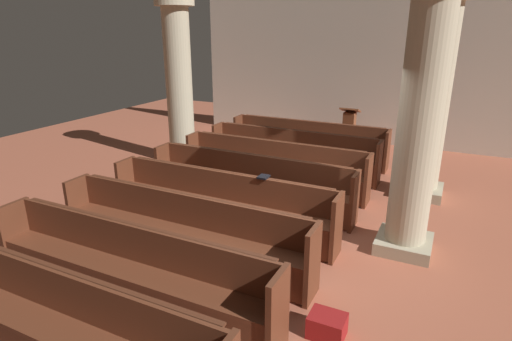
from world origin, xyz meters
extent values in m
plane|color=#AD5B42|center=(0.00, 0.00, 0.00)|extent=(19.20, 19.20, 0.00)
cube|color=beige|center=(0.00, 6.08, 2.25)|extent=(10.00, 0.16, 4.50)
cube|color=brown|center=(-1.07, 3.72, 0.45)|extent=(3.54, 0.38, 0.05)
cube|color=brown|center=(-1.07, 3.89, 0.69)|extent=(3.54, 0.04, 0.43)
cube|color=#562B1A|center=(-1.07, 3.94, 0.89)|extent=(3.40, 0.06, 0.02)
cube|color=#5B2D1B|center=(-2.87, 3.72, 0.45)|extent=(0.06, 0.44, 0.90)
cube|color=#5B2D1B|center=(0.73, 3.72, 0.45)|extent=(0.06, 0.44, 0.90)
cube|color=brown|center=(-1.07, 3.55, 0.22)|extent=(3.54, 0.03, 0.41)
cube|color=brown|center=(-1.07, 2.73, 0.45)|extent=(3.54, 0.38, 0.05)
cube|color=brown|center=(-1.07, 2.89, 0.69)|extent=(3.54, 0.04, 0.43)
cube|color=#562B1A|center=(-1.07, 2.94, 0.89)|extent=(3.40, 0.06, 0.02)
cube|color=#5B2D1B|center=(-2.87, 2.73, 0.45)|extent=(0.06, 0.44, 0.90)
cube|color=#5B2D1B|center=(0.73, 2.73, 0.45)|extent=(0.06, 0.44, 0.90)
cube|color=brown|center=(-1.07, 2.55, 0.22)|extent=(3.54, 0.03, 0.41)
cube|color=brown|center=(-1.07, 1.73, 0.45)|extent=(3.54, 0.38, 0.05)
cube|color=brown|center=(-1.07, 1.90, 0.69)|extent=(3.54, 0.04, 0.43)
cube|color=#562B1A|center=(-1.07, 1.94, 0.89)|extent=(3.40, 0.06, 0.02)
cube|color=#5B2D1B|center=(-2.87, 1.73, 0.45)|extent=(0.06, 0.44, 0.90)
cube|color=#5B2D1B|center=(0.73, 1.73, 0.45)|extent=(0.06, 0.44, 0.90)
cube|color=brown|center=(-1.07, 1.55, 0.22)|extent=(3.54, 0.03, 0.41)
cube|color=brown|center=(-1.07, 0.73, 0.45)|extent=(3.54, 0.38, 0.05)
cube|color=brown|center=(-1.07, 0.90, 0.69)|extent=(3.54, 0.04, 0.43)
cube|color=#562B1A|center=(-1.07, 0.95, 0.89)|extent=(3.40, 0.06, 0.02)
cube|color=#5B2D1B|center=(-2.87, 0.73, 0.45)|extent=(0.06, 0.44, 0.90)
cube|color=#5B2D1B|center=(0.73, 0.73, 0.45)|extent=(0.06, 0.44, 0.90)
cube|color=brown|center=(-1.07, 0.56, 0.22)|extent=(3.54, 0.03, 0.41)
cube|color=brown|center=(-1.07, -0.26, 0.45)|extent=(3.54, 0.38, 0.05)
cube|color=brown|center=(-1.07, -0.09, 0.69)|extent=(3.54, 0.04, 0.43)
cube|color=#562B1A|center=(-1.07, -0.05, 0.89)|extent=(3.40, 0.06, 0.02)
cube|color=#5B2D1B|center=(-2.87, -0.26, 0.45)|extent=(0.06, 0.44, 0.90)
cube|color=#5B2D1B|center=(0.73, -0.26, 0.45)|extent=(0.06, 0.44, 0.90)
cube|color=brown|center=(-1.07, -0.44, 0.22)|extent=(3.54, 0.03, 0.41)
cube|color=brown|center=(-1.07, -1.26, 0.45)|extent=(3.54, 0.38, 0.05)
cube|color=brown|center=(-1.07, -1.09, 0.69)|extent=(3.54, 0.04, 0.43)
cube|color=#562B1A|center=(-1.07, -1.04, 0.89)|extent=(3.40, 0.06, 0.02)
cube|color=#5B2D1B|center=(-2.87, -1.26, 0.45)|extent=(0.06, 0.44, 0.90)
cube|color=#5B2D1B|center=(0.73, -1.26, 0.45)|extent=(0.06, 0.44, 0.90)
cube|color=brown|center=(-1.07, -1.43, 0.22)|extent=(3.54, 0.03, 0.41)
cube|color=brown|center=(-1.07, -2.25, 0.45)|extent=(3.54, 0.38, 0.05)
cube|color=brown|center=(-1.07, -2.08, 0.69)|extent=(3.54, 0.04, 0.43)
cube|color=#562B1A|center=(-1.07, -2.04, 0.89)|extent=(3.40, 0.06, 0.02)
cube|color=#5B2D1B|center=(-2.87, -2.25, 0.45)|extent=(0.06, 0.44, 0.90)
cube|color=#5B2D1B|center=(0.73, -2.25, 0.45)|extent=(0.06, 0.44, 0.90)
cube|color=brown|center=(-1.07, -2.43, 0.22)|extent=(3.54, 0.03, 0.41)
cube|color=brown|center=(-1.07, -3.25, 0.45)|extent=(3.54, 0.38, 0.05)
cube|color=brown|center=(-1.07, -3.08, 0.69)|extent=(3.54, 0.04, 0.43)
cube|color=#562B1A|center=(-1.07, -3.03, 0.89)|extent=(3.40, 0.06, 0.02)
cube|color=tan|center=(1.54, 2.63, 0.09)|extent=(0.78, 0.78, 0.18)
cylinder|color=#BCB293|center=(1.54, 2.63, 1.78)|extent=(0.57, 0.57, 3.20)
cube|color=tan|center=(-3.62, 2.39, 0.09)|extent=(0.78, 0.78, 0.18)
cylinder|color=#BCB293|center=(-3.62, 2.39, 1.78)|extent=(0.57, 0.57, 3.20)
cube|color=tan|center=(1.54, 0.38, 0.09)|extent=(0.73, 0.73, 0.18)
cylinder|color=#BCB293|center=(1.54, 0.38, 1.78)|extent=(0.54, 0.54, 3.20)
cube|color=brown|center=(-0.45, 5.10, 0.03)|extent=(0.45, 0.45, 0.06)
cube|color=brown|center=(-0.45, 5.10, 0.47)|extent=(0.28, 0.28, 0.95)
cube|color=brown|center=(-0.45, 5.10, 1.01)|extent=(0.48, 0.35, 0.15)
cube|color=black|center=(-0.44, -0.05, 0.92)|extent=(0.14, 0.18, 0.03)
cube|color=maroon|center=(1.07, -1.77, 0.12)|extent=(0.37, 0.29, 0.24)
camera|label=1|loc=(1.94, -5.19, 2.97)|focal=29.20mm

